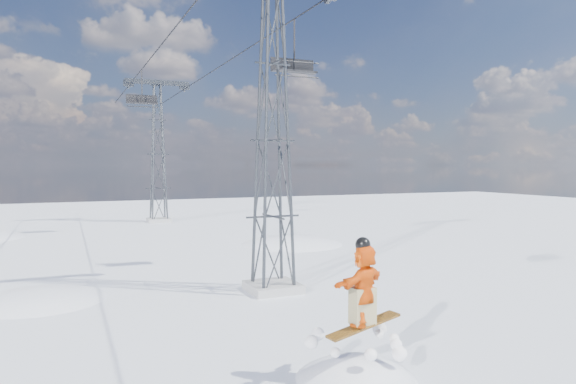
# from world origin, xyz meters

# --- Properties ---
(ground) EXTENTS (120.00, 120.00, 0.00)m
(ground) POSITION_xyz_m (0.00, 0.00, 0.00)
(ground) COLOR white
(ground) RESTS_ON ground
(lift_tower_near) EXTENTS (5.20, 1.80, 11.43)m
(lift_tower_near) POSITION_xyz_m (0.80, 8.00, 5.47)
(lift_tower_near) COLOR #999999
(lift_tower_near) RESTS_ON ground
(lift_tower_far) EXTENTS (5.20, 1.80, 11.43)m
(lift_tower_far) POSITION_xyz_m (0.80, 33.00, 5.47)
(lift_tower_far) COLOR #999999
(lift_tower_far) RESTS_ON ground
(haul_cables) EXTENTS (4.46, 51.00, 0.06)m
(haul_cables) POSITION_xyz_m (0.80, 19.50, 10.85)
(haul_cables) COLOR black
(haul_cables) RESTS_ON ground
(lift_chair_mid) EXTENTS (2.01, 0.58, 2.50)m
(lift_chair_mid) POSITION_xyz_m (3.00, 11.07, 8.85)
(lift_chair_mid) COLOR black
(lift_chair_mid) RESTS_ON ground
(lift_chair_far) EXTENTS (1.99, 0.57, 2.46)m
(lift_chair_far) POSITION_xyz_m (-1.40, 25.58, 8.88)
(lift_chair_far) COLOR black
(lift_chair_far) RESTS_ON ground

